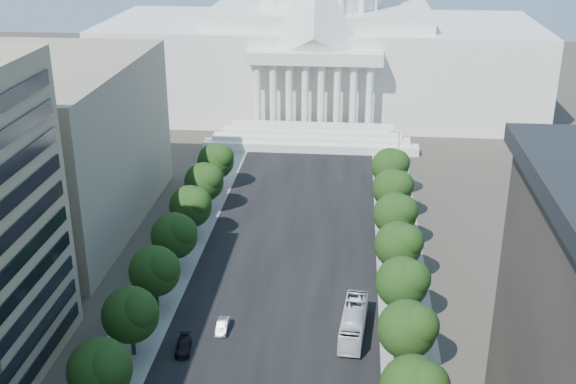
% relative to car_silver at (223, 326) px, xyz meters
% --- Properties ---
extents(road_asphalt, '(30.00, 260.00, 0.01)m').
position_rel_car_silver_xyz_m(road_asphalt, '(7.14, 23.20, -0.72)').
color(road_asphalt, black).
rests_on(road_asphalt, ground).
extents(sidewalk_left, '(8.00, 260.00, 0.02)m').
position_rel_car_silver_xyz_m(sidewalk_left, '(-11.86, 23.20, -0.72)').
color(sidewalk_left, gray).
rests_on(sidewalk_left, ground).
extents(sidewalk_right, '(8.00, 260.00, 0.02)m').
position_rel_car_silver_xyz_m(sidewalk_right, '(26.14, 23.20, -0.72)').
color(sidewalk_right, gray).
rests_on(sidewalk_right, ground).
extents(capitol, '(120.00, 56.00, 73.00)m').
position_rel_car_silver_xyz_m(capitol, '(7.14, 118.09, 19.29)').
color(capitol, white).
rests_on(capitol, ground).
extents(office_block_left_far, '(38.00, 52.00, 30.00)m').
position_rel_car_silver_xyz_m(office_block_left_far, '(-40.86, 33.20, 14.28)').
color(office_block_left_far, gray).
rests_on(office_block_left_far, ground).
extents(tree_l_d, '(7.79, 7.60, 9.97)m').
position_rel_car_silver_xyz_m(tree_l_d, '(-10.52, -18.99, 5.73)').
color(tree_l_d, '#33261C').
rests_on(tree_l_d, ground).
extents(tree_l_e, '(7.79, 7.60, 9.97)m').
position_rel_car_silver_xyz_m(tree_l_e, '(-10.52, -6.99, 5.73)').
color(tree_l_e, '#33261C').
rests_on(tree_l_e, ground).
extents(tree_l_f, '(7.79, 7.60, 9.97)m').
position_rel_car_silver_xyz_m(tree_l_f, '(-10.52, 5.01, 5.73)').
color(tree_l_f, '#33261C').
rests_on(tree_l_f, ground).
extents(tree_l_g, '(7.79, 7.60, 9.97)m').
position_rel_car_silver_xyz_m(tree_l_g, '(-10.52, 17.01, 5.73)').
color(tree_l_g, '#33261C').
rests_on(tree_l_g, ground).
extents(tree_l_h, '(7.79, 7.60, 9.97)m').
position_rel_car_silver_xyz_m(tree_l_h, '(-10.52, 29.01, 5.73)').
color(tree_l_h, '#33261C').
rests_on(tree_l_h, ground).
extents(tree_l_i, '(7.79, 7.60, 9.97)m').
position_rel_car_silver_xyz_m(tree_l_i, '(-10.52, 41.01, 5.73)').
color(tree_l_i, '#33261C').
rests_on(tree_l_i, ground).
extents(tree_l_j, '(7.79, 7.60, 9.97)m').
position_rel_car_silver_xyz_m(tree_l_j, '(-10.52, 53.01, 5.73)').
color(tree_l_j, '#33261C').
rests_on(tree_l_j, ground).
extents(tree_r_e, '(7.79, 7.60, 9.97)m').
position_rel_car_silver_xyz_m(tree_r_e, '(25.48, -6.99, 5.73)').
color(tree_r_e, '#33261C').
rests_on(tree_r_e, ground).
extents(tree_r_f, '(7.79, 7.60, 9.97)m').
position_rel_car_silver_xyz_m(tree_r_f, '(25.48, 5.01, 5.73)').
color(tree_r_f, '#33261C').
rests_on(tree_r_f, ground).
extents(tree_r_g, '(7.79, 7.60, 9.97)m').
position_rel_car_silver_xyz_m(tree_r_g, '(25.48, 17.01, 5.73)').
color(tree_r_g, '#33261C').
rests_on(tree_r_g, ground).
extents(tree_r_h, '(7.79, 7.60, 9.97)m').
position_rel_car_silver_xyz_m(tree_r_h, '(25.48, 29.01, 5.73)').
color(tree_r_h, '#33261C').
rests_on(tree_r_h, ground).
extents(tree_r_i, '(7.79, 7.60, 9.97)m').
position_rel_car_silver_xyz_m(tree_r_i, '(25.48, 41.01, 5.73)').
color(tree_r_i, '#33261C').
rests_on(tree_r_i, ground).
extents(tree_r_j, '(7.79, 7.60, 9.97)m').
position_rel_car_silver_xyz_m(tree_r_j, '(25.48, 53.01, 5.73)').
color(tree_r_j, '#33261C').
rests_on(tree_r_j, ground).
extents(streetlight_c, '(2.61, 0.44, 9.00)m').
position_rel_car_silver_xyz_m(streetlight_c, '(27.04, -6.80, 5.10)').
color(streetlight_c, gray).
rests_on(streetlight_c, ground).
extents(streetlight_d, '(2.61, 0.44, 9.00)m').
position_rel_car_silver_xyz_m(streetlight_d, '(27.04, 18.20, 5.10)').
color(streetlight_d, gray).
rests_on(streetlight_d, ground).
extents(streetlight_e, '(2.61, 0.44, 9.00)m').
position_rel_car_silver_xyz_m(streetlight_e, '(27.04, 43.20, 5.10)').
color(streetlight_e, gray).
rests_on(streetlight_e, ground).
extents(streetlight_f, '(2.61, 0.44, 9.00)m').
position_rel_car_silver_xyz_m(streetlight_f, '(27.04, 68.20, 5.10)').
color(streetlight_f, gray).
rests_on(streetlight_f, ground).
extents(car_silver, '(1.56, 4.39, 1.44)m').
position_rel_car_silver_xyz_m(car_silver, '(0.00, 0.00, 0.00)').
color(car_silver, '#B3B7BB').
rests_on(car_silver, ground).
extents(car_dark_b, '(2.57, 5.08, 1.41)m').
position_rel_car_silver_xyz_m(car_dark_b, '(-4.41, -5.38, -0.01)').
color(car_dark_b, black).
rests_on(car_dark_b, ground).
extents(city_bus, '(4.14, 13.28, 3.64)m').
position_rel_car_silver_xyz_m(city_bus, '(18.44, 1.07, 1.10)').
color(city_bus, silver).
rests_on(city_bus, ground).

